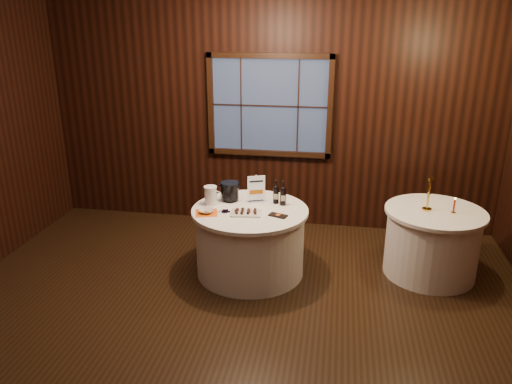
% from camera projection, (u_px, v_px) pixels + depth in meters
% --- Properties ---
extents(ground, '(6.00, 6.00, 0.00)m').
position_uv_depth(ground, '(232.00, 322.00, 4.78)').
color(ground, black).
rests_on(ground, ground).
extents(back_wall, '(6.00, 0.10, 3.00)m').
position_uv_depth(back_wall, '(270.00, 113.00, 6.56)').
color(back_wall, black).
rests_on(back_wall, ground).
extents(main_table, '(1.28, 1.28, 0.77)m').
position_uv_depth(main_table, '(250.00, 241.00, 5.58)').
color(main_table, white).
rests_on(main_table, ground).
extents(side_table, '(1.08, 1.08, 0.77)m').
position_uv_depth(side_table, '(432.00, 242.00, 5.54)').
color(side_table, white).
rests_on(side_table, ground).
extents(sign_stand, '(0.19, 0.15, 0.32)m').
position_uv_depth(sign_stand, '(256.00, 193.00, 5.62)').
color(sign_stand, silver).
rests_on(sign_stand, main_table).
extents(port_bottle_left, '(0.07, 0.07, 0.27)m').
position_uv_depth(port_bottle_left, '(276.00, 193.00, 5.58)').
color(port_bottle_left, black).
rests_on(port_bottle_left, main_table).
extents(port_bottle_right, '(0.07, 0.07, 0.28)m').
position_uv_depth(port_bottle_right, '(283.00, 195.00, 5.53)').
color(port_bottle_right, black).
rests_on(port_bottle_right, main_table).
extents(ice_bucket, '(0.21, 0.21, 0.22)m').
position_uv_depth(ice_bucket, '(230.00, 191.00, 5.66)').
color(ice_bucket, black).
rests_on(ice_bucket, main_table).
extents(chocolate_plate, '(0.34, 0.25, 0.05)m').
position_uv_depth(chocolate_plate, '(246.00, 212.00, 5.31)').
color(chocolate_plate, silver).
rests_on(chocolate_plate, main_table).
extents(chocolate_box, '(0.21, 0.15, 0.02)m').
position_uv_depth(chocolate_box, '(278.00, 215.00, 5.26)').
color(chocolate_box, black).
rests_on(chocolate_box, main_table).
extents(grape_bunch, '(0.15, 0.07, 0.03)m').
position_uv_depth(grape_bunch, '(225.00, 211.00, 5.34)').
color(grape_bunch, black).
rests_on(grape_bunch, main_table).
extents(glass_pitcher, '(0.19, 0.15, 0.21)m').
position_uv_depth(glass_pitcher, '(211.00, 195.00, 5.55)').
color(glass_pitcher, white).
rests_on(glass_pitcher, main_table).
extents(orange_napkin, '(0.28, 0.28, 0.00)m').
position_uv_depth(orange_napkin, '(206.00, 213.00, 5.34)').
color(orange_napkin, orange).
rests_on(orange_napkin, main_table).
extents(cracker_bowl, '(0.16, 0.16, 0.04)m').
position_uv_depth(cracker_bowl, '(206.00, 211.00, 5.33)').
color(cracker_bowl, silver).
rests_on(cracker_bowl, orange_napkin).
extents(brass_candlestick, '(0.10, 0.10, 0.37)m').
position_uv_depth(brass_candlestick, '(428.00, 199.00, 5.38)').
color(brass_candlestick, gold).
rests_on(brass_candlestick, side_table).
extents(red_candle, '(0.05, 0.05, 0.18)m').
position_uv_depth(red_candle, '(454.00, 207.00, 5.32)').
color(red_candle, gold).
rests_on(red_candle, side_table).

